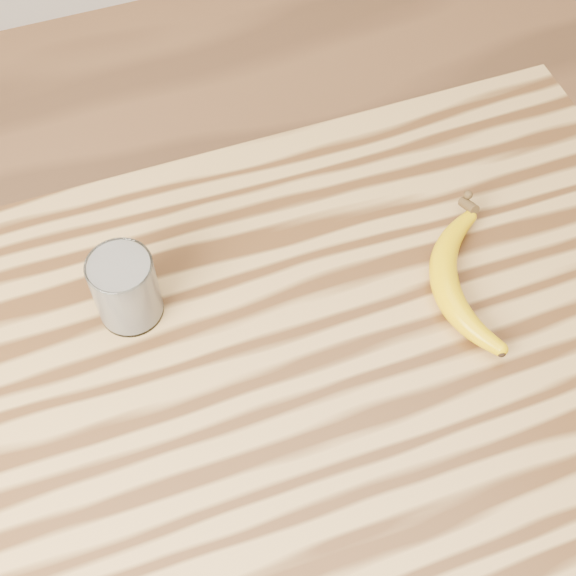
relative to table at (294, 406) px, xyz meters
name	(u,v)px	position (x,y,z in m)	size (l,w,h in m)	color
room	(298,120)	(0.00, 0.00, 0.58)	(4.04, 4.04, 2.70)	brown
table	(294,406)	(0.00, 0.00, 0.00)	(1.20, 0.80, 0.90)	tan
smoothie_glass	(125,288)	(-0.18, 0.15, 0.19)	(0.09, 0.09, 0.11)	white
banana	(444,282)	(0.23, 0.04, 0.15)	(0.12, 0.33, 0.04)	#E8B400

